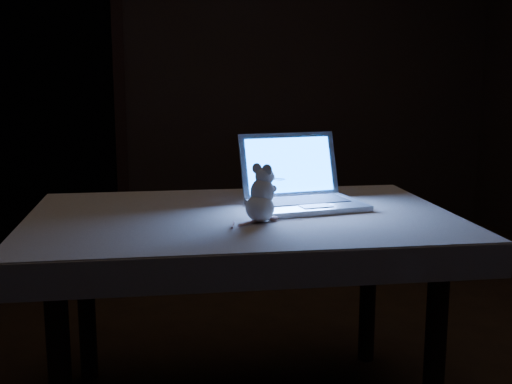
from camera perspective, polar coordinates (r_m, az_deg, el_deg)
name	(u,v)px	position (r m, az deg, el deg)	size (l,w,h in m)	color
back_wall	(205,58)	(4.71, -4.56, 11.77)	(4.50, 0.04, 2.60)	black
doorway	(46,92)	(4.66, -18.14, 8.41)	(1.06, 0.36, 2.13)	black
table	(242,315)	(2.29, -1.27, -10.90)	(1.33, 0.86, 0.71)	black
tablecloth	(262,231)	(2.16, 0.54, -3.48)	(1.44, 0.96, 0.10)	#BFAC9B
laptop	(307,172)	(2.27, 4.60, 1.81)	(0.38, 0.34, 0.26)	#B8B8BD
plush_mouse	(260,193)	(2.05, 0.35, -0.13)	(0.14, 0.14, 0.19)	white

